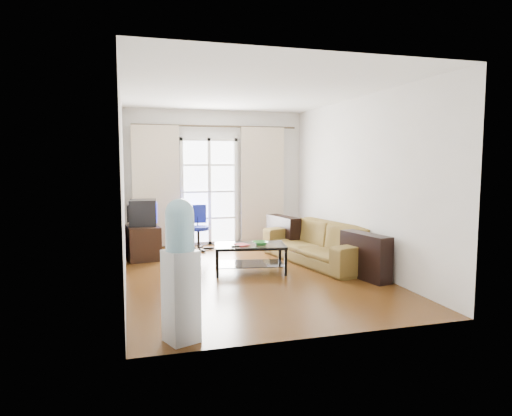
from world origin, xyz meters
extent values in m
plane|color=#583515|center=(0.00, 0.00, 0.00)|extent=(5.20, 5.20, 0.00)
plane|color=white|center=(0.00, 0.00, 2.70)|extent=(5.20, 5.20, 0.00)
cube|color=silver|center=(0.00, 2.60, 1.35)|extent=(3.60, 0.02, 2.70)
cube|color=silver|center=(0.00, -2.60, 1.35)|extent=(3.60, 0.02, 2.70)
cube|color=silver|center=(-1.80, 0.00, 1.35)|extent=(0.02, 5.20, 2.70)
cube|color=silver|center=(1.80, 0.00, 1.35)|extent=(0.02, 5.20, 2.70)
cube|color=white|center=(-0.15, 2.56, 1.07)|extent=(1.01, 0.02, 2.04)
cube|color=white|center=(-0.15, 2.54, 1.07)|extent=(1.16, 0.06, 2.15)
cylinder|color=#4C3F2D|center=(0.00, 2.50, 2.38)|extent=(3.30, 0.04, 0.04)
cube|color=beige|center=(-1.20, 2.48, 1.20)|extent=(0.90, 0.07, 2.35)
cube|color=beige|center=(0.95, 2.48, 1.20)|extent=(0.90, 0.07, 2.35)
cube|color=#9FA0A2|center=(0.80, 2.50, 0.33)|extent=(0.64, 0.12, 0.64)
imported|color=olive|center=(1.31, 0.39, 0.33)|extent=(2.64, 1.80, 0.67)
cube|color=silver|center=(0.03, 0.07, 0.43)|extent=(1.15, 0.78, 0.01)
cube|color=black|center=(0.03, 0.07, 0.13)|extent=(1.08, 0.71, 0.01)
cube|color=black|center=(-0.51, -0.12, 0.21)|extent=(0.05, 0.05, 0.43)
cube|color=black|center=(0.48, -0.29, 0.21)|extent=(0.05, 0.05, 0.43)
cube|color=black|center=(-0.42, 0.43, 0.21)|extent=(0.05, 0.05, 0.43)
cube|color=black|center=(0.57, 0.25, 0.21)|extent=(0.05, 0.05, 0.43)
imported|color=green|center=(0.16, -0.04, 0.46)|extent=(0.24, 0.24, 0.06)
imported|color=maroon|center=(-0.19, -0.01, 0.44)|extent=(0.30, 0.32, 0.02)
cube|color=black|center=(-0.21, -0.05, 0.44)|extent=(0.16, 0.06, 0.02)
cube|color=black|center=(-1.51, 1.55, 0.29)|extent=(0.60, 0.83, 0.58)
cube|color=black|center=(-1.49, 1.60, 0.80)|extent=(0.49, 0.52, 0.45)
cube|color=#0C19E5|center=(-1.26, 1.58, 0.80)|extent=(0.05, 0.39, 0.33)
cube|color=black|center=(-1.68, 1.61, 0.80)|extent=(0.16, 0.34, 0.29)
cylinder|color=black|center=(-0.46, 2.01, 0.22)|extent=(0.05, 0.05, 0.43)
cylinder|color=navy|center=(-0.46, 2.01, 0.42)|extent=(0.41, 0.41, 0.07)
cube|color=navy|center=(-0.45, 2.20, 0.68)|extent=(0.34, 0.07, 0.36)
cube|color=silver|center=(-1.29, -2.33, 0.44)|extent=(0.36, 0.36, 0.87)
cylinder|color=#8FC7DE|center=(-1.29, -2.33, 1.05)|extent=(0.27, 0.27, 0.35)
sphere|color=#8FC7DE|center=(-1.29, -2.33, 1.22)|extent=(0.27, 0.27, 0.27)
cube|color=black|center=(-1.16, -2.28, 0.74)|extent=(0.08, 0.12, 0.09)
camera|label=1|loc=(-1.75, -6.53, 1.70)|focal=32.00mm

